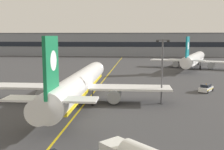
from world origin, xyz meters
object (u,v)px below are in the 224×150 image
object	(u,v)px
airliner_foreground	(79,84)
service_car_second	(206,88)
airliner_background	(194,59)
apron_lamp_post	(162,70)

from	to	relation	value
airliner_foreground	service_car_second	distance (m)	27.28
airliner_background	apron_lamp_post	size ratio (longest dim) A/B	3.58
airliner_background	apron_lamp_post	distance (m)	57.20
service_car_second	airliner_foreground	bearing A→B (deg)	-155.21
airliner_foreground	service_car_second	size ratio (longest dim) A/B	9.19
airliner_foreground	service_car_second	bearing A→B (deg)	24.79
airliner_foreground	apron_lamp_post	distance (m)	14.52
apron_lamp_post	airliner_background	bearing A→B (deg)	73.03
airliner_background	service_car_second	size ratio (longest dim) A/B	8.85
airliner_foreground	airliner_background	bearing A→B (deg)	60.54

